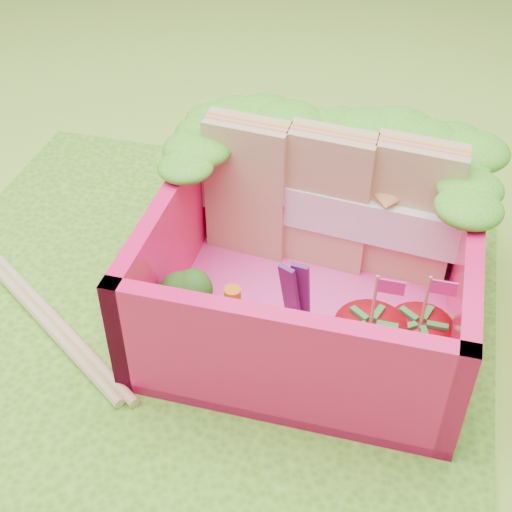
{
  "coord_description": "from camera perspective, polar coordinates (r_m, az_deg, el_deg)",
  "views": [
    {
      "loc": [
        0.85,
        -2.09,
        2.25
      ],
      "look_at": [
        0.25,
        0.17,
        0.28
      ],
      "focal_mm": 50.0,
      "sensor_mm": 36.0,
      "label": 1
    }
  ],
  "objects": [
    {
      "name": "purple_wedges",
      "position": [
        2.89,
        3.21,
        -3.2
      ],
      "size": [
        0.11,
        0.07,
        0.38
      ],
      "color": "#3E164F",
      "rests_on": "bento_floor"
    },
    {
      "name": "strawberry_right",
      "position": [
        2.84,
        12.69,
        -7.07
      ],
      "size": [
        0.25,
        0.25,
        0.49
      ],
      "color": "red",
      "rests_on": "bento_floor"
    },
    {
      "name": "bento_box",
      "position": [
        3.0,
        4.6,
        -0.41
      ],
      "size": [
        1.3,
        1.3,
        0.55
      ],
      "color": "#FF155D",
      "rests_on": "placemat"
    },
    {
      "name": "placemat",
      "position": [
        3.18,
        -5.14,
        -4.82
      ],
      "size": [
        2.6,
        2.6,
        0.03
      ],
      "primitive_type": "cube",
      "color": "#519321",
      "rests_on": "ground"
    },
    {
      "name": "sandwich_stack",
      "position": [
        3.18,
        5.86,
        4.44
      ],
      "size": [
        1.21,
        0.29,
        0.67
      ],
      "color": "tan",
      "rests_on": "bento_floor"
    },
    {
      "name": "bento_floor",
      "position": [
        3.17,
        4.36,
        -3.85
      ],
      "size": [
        1.3,
        1.3,
        0.05
      ],
      "primitive_type": "cube",
      "color": "#FF41A8",
      "rests_on": "placemat"
    },
    {
      "name": "snap_peas",
      "position": [
        3.0,
        13.22,
        -6.9
      ],
      "size": [
        0.32,
        0.4,
        0.05
      ],
      "color": "#5BAD36",
      "rests_on": "bento_floor"
    },
    {
      "name": "carrot_sticks",
      "position": [
        2.88,
        -2.39,
        -5.03
      ],
      "size": [
        0.1,
        0.17,
        0.26
      ],
      "color": "orange",
      "rests_on": "bento_floor"
    },
    {
      "name": "lettuce_ruffle",
      "position": [
        3.2,
        6.59,
        9.5
      ],
      "size": [
        1.43,
        0.77,
        0.11
      ],
      "color": "#2F8C19",
      "rests_on": "bento_box"
    },
    {
      "name": "broccoli",
      "position": [
        2.91,
        -5.48,
        -3.26
      ],
      "size": [
        0.33,
        0.33,
        0.26
      ],
      "color": "#618E45",
      "rests_on": "bento_floor"
    },
    {
      "name": "strawberry_left",
      "position": [
        2.78,
        8.89,
        -7.31
      ],
      "size": [
        0.27,
        0.27,
        0.51
      ],
      "color": "red",
      "rests_on": "bento_floor"
    },
    {
      "name": "ground",
      "position": [
        3.19,
        -5.13,
        -5.01
      ],
      "size": [
        14.0,
        14.0,
        0.0
      ],
      "primitive_type": "plane",
      "color": "#A7D23B",
      "rests_on": "ground"
    }
  ]
}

